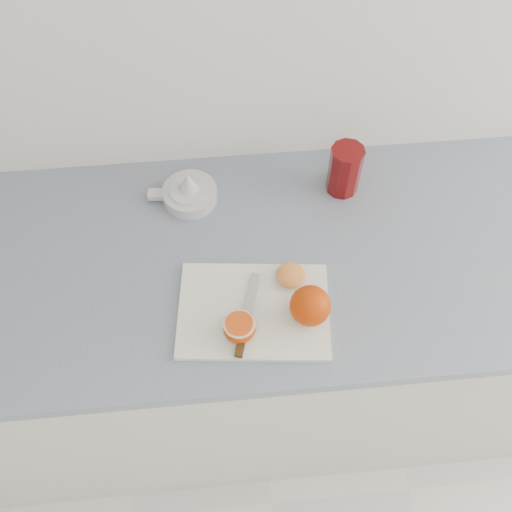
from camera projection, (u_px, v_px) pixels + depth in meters
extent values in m
cube|color=silver|center=(265.00, 340.00, 1.66)|extent=(2.55, 0.60, 0.86)
cube|color=#8E98A2|center=(268.00, 257.00, 1.28)|extent=(2.61, 0.64, 0.03)
cube|color=white|center=(254.00, 310.00, 1.18)|extent=(0.33, 0.26, 0.01)
sphere|color=red|center=(310.00, 306.00, 1.14)|extent=(0.08, 0.08, 0.08)
ellipsoid|color=red|center=(239.00, 328.00, 1.14)|extent=(0.07, 0.07, 0.04)
cylinder|color=beige|center=(239.00, 324.00, 1.12)|extent=(0.06, 0.06, 0.00)
cylinder|color=orange|center=(239.00, 323.00, 1.12)|extent=(0.05, 0.05, 0.00)
ellipsoid|color=orange|center=(291.00, 275.00, 1.21)|extent=(0.06, 0.06, 0.03)
cylinder|color=gold|center=(291.00, 273.00, 1.20)|extent=(0.05, 0.05, 0.00)
cube|color=#472C10|center=(242.00, 337.00, 1.14)|extent=(0.04, 0.09, 0.01)
cube|color=#B7B7BC|center=(251.00, 295.00, 1.19)|extent=(0.05, 0.11, 0.00)
cylinder|color=#B7B7BC|center=(242.00, 337.00, 1.14)|extent=(0.00, 0.00, 0.01)
cylinder|color=white|center=(190.00, 194.00, 1.34)|extent=(0.13, 0.13, 0.03)
cylinder|color=white|center=(189.00, 189.00, 1.33)|extent=(0.10, 0.10, 0.01)
cone|color=white|center=(188.00, 181.00, 1.30)|extent=(0.04, 0.04, 0.05)
cube|color=white|center=(157.00, 194.00, 1.34)|extent=(0.04, 0.03, 0.01)
ellipsoid|color=orange|center=(194.00, 190.00, 1.32)|extent=(0.01, 0.01, 0.00)
ellipsoid|color=orange|center=(184.00, 184.00, 1.33)|extent=(0.01, 0.01, 0.00)
ellipsoid|color=orange|center=(188.00, 192.00, 1.31)|extent=(0.01, 0.01, 0.00)
ellipsoid|color=orange|center=(196.00, 185.00, 1.33)|extent=(0.01, 0.01, 0.00)
cylinder|color=maroon|center=(345.00, 170.00, 1.32)|extent=(0.08, 0.08, 0.12)
cylinder|color=orange|center=(342.00, 184.00, 1.36)|extent=(0.06, 0.06, 0.02)
cylinder|color=maroon|center=(348.00, 151.00, 1.27)|extent=(0.08, 0.08, 0.00)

